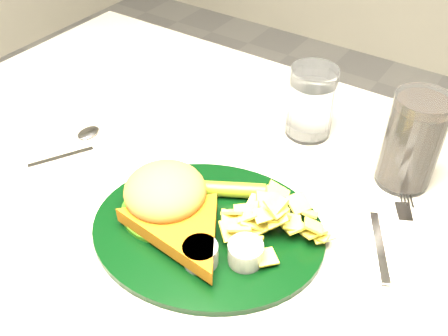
% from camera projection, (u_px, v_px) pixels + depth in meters
% --- Properties ---
extents(table, '(1.20, 0.80, 0.75)m').
position_uv_depth(table, '(216.00, 327.00, 1.00)').
color(table, '#ACA79C').
rests_on(table, ground).
extents(dinner_plate, '(0.39, 0.36, 0.07)m').
position_uv_depth(dinner_plate, '(207.00, 213.00, 0.66)').
color(dinner_plate, black).
rests_on(dinner_plate, table).
extents(water_glass, '(0.09, 0.09, 0.12)m').
position_uv_depth(water_glass, '(311.00, 102.00, 0.83)').
color(water_glass, white).
rests_on(water_glass, table).
extents(cola_glass, '(0.11, 0.11, 0.15)m').
position_uv_depth(cola_glass, '(412.00, 142.00, 0.72)').
color(cola_glass, black).
rests_on(cola_glass, table).
extents(fork_napkin, '(0.18, 0.20, 0.01)m').
position_uv_depth(fork_napkin, '(382.00, 242.00, 0.67)').
color(fork_napkin, white).
rests_on(fork_napkin, table).
extents(spoon, '(0.10, 0.14, 0.01)m').
position_uv_depth(spoon, '(61.00, 156.00, 0.81)').
color(spoon, silver).
rests_on(spoon, table).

